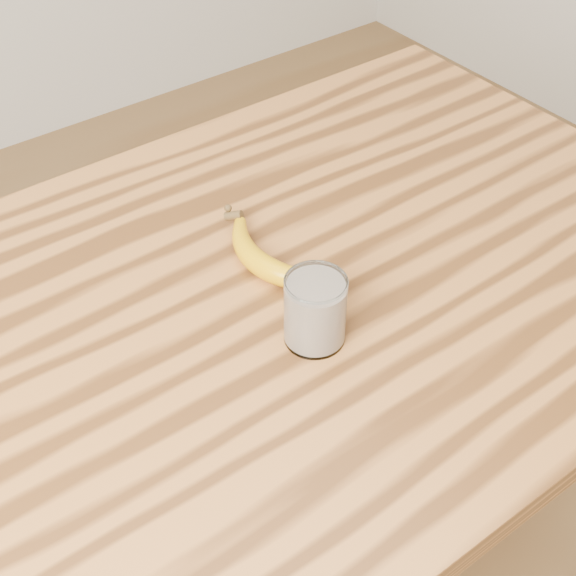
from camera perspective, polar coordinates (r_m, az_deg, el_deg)
table at (r=1.12m, az=0.06°, el=-4.62°), size 1.20×0.80×0.90m
smoothie_glass at (r=0.93m, az=1.94°, el=-1.62°), size 0.07×0.07×0.09m
banana at (r=1.03m, az=-1.75°, el=1.51°), size 0.14×0.27×0.03m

